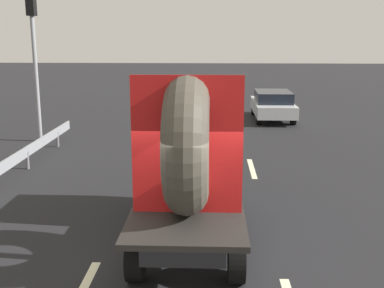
# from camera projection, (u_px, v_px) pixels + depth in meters

# --- Properties ---
(ground_plane) EXTENTS (120.00, 120.00, 0.00)m
(ground_plane) POSITION_uv_depth(u_px,v_px,m) (189.00, 264.00, 8.91)
(ground_plane) COLOR black
(flatbed_truck) EXTENTS (2.02, 4.94, 3.44)m
(flatbed_truck) POSITION_uv_depth(u_px,v_px,m) (191.00, 158.00, 9.79)
(flatbed_truck) COLOR black
(flatbed_truck) RESTS_ON ground_plane
(distant_sedan) EXTENTS (1.82, 4.24, 1.38)m
(distant_sedan) POSITION_uv_depth(u_px,v_px,m) (273.00, 104.00, 23.57)
(distant_sedan) COLOR black
(distant_sedan) RESTS_ON ground_plane
(traffic_light) EXTENTS (0.42, 0.36, 5.62)m
(traffic_light) POSITION_uv_depth(u_px,v_px,m) (34.00, 45.00, 18.21)
(traffic_light) COLOR gray
(traffic_light) RESTS_ON ground_plane
(guardrail) EXTENTS (0.10, 12.03, 0.71)m
(guardrail) POSITION_uv_depth(u_px,v_px,m) (7.00, 165.00, 13.57)
(guardrail) COLOR gray
(guardrail) RESTS_ON ground_plane
(lane_dash_left_far) EXTENTS (0.16, 2.75, 0.01)m
(lane_dash_left_far) POSITION_uv_depth(u_px,v_px,m) (148.00, 160.00, 16.22)
(lane_dash_left_far) COLOR beige
(lane_dash_left_far) RESTS_ON ground_plane
(lane_dash_right_far) EXTENTS (0.16, 2.25, 0.01)m
(lane_dash_right_far) POSITION_uv_depth(u_px,v_px,m) (252.00, 168.00, 15.19)
(lane_dash_right_far) COLOR beige
(lane_dash_right_far) RESTS_ON ground_plane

